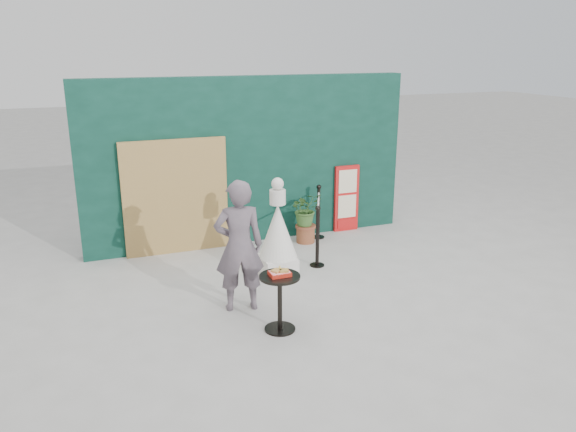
# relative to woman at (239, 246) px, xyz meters

# --- Properties ---
(ground) EXTENTS (60.00, 60.00, 0.00)m
(ground) POSITION_rel_woman_xyz_m (1.02, -0.40, -0.92)
(ground) COLOR #ADAAA5
(ground) RESTS_ON ground
(back_wall) EXTENTS (6.00, 0.30, 3.00)m
(back_wall) POSITION_rel_woman_xyz_m (1.02, 2.75, 0.58)
(back_wall) COLOR #0A2F24
(back_wall) RESTS_ON ground
(bamboo_fence) EXTENTS (1.80, 0.08, 2.00)m
(bamboo_fence) POSITION_rel_woman_xyz_m (-0.38, 2.54, 0.08)
(bamboo_fence) COLOR tan
(bamboo_fence) RESTS_ON ground
(woman) EXTENTS (0.73, 0.53, 1.83)m
(woman) POSITION_rel_woman_xyz_m (0.00, 0.00, 0.00)
(woman) COLOR #65565F
(woman) RESTS_ON ground
(menu_board) EXTENTS (0.50, 0.07, 1.30)m
(menu_board) POSITION_rel_woman_xyz_m (2.92, 2.56, -0.27)
(menu_board) COLOR red
(menu_board) RESTS_ON ground
(statue) EXTENTS (0.61, 0.61, 1.57)m
(statue) POSITION_rel_woman_xyz_m (0.91, 0.98, -0.28)
(statue) COLOR white
(statue) RESTS_ON ground
(cafe_table) EXTENTS (0.52, 0.52, 0.75)m
(cafe_table) POSITION_rel_woman_xyz_m (0.29, -0.78, -0.42)
(cafe_table) COLOR black
(cafe_table) RESTS_ON ground
(food_basket) EXTENTS (0.26, 0.19, 0.11)m
(food_basket) POSITION_rel_woman_xyz_m (0.30, -0.78, -0.13)
(food_basket) COLOR red
(food_basket) RESTS_ON cafe_table
(planter) EXTENTS (0.56, 0.48, 0.95)m
(planter) POSITION_rel_woman_xyz_m (1.91, 2.20, -0.37)
(planter) COLOR brown
(planter) RESTS_ON ground
(stanchion_barrier) EXTENTS (0.84, 1.54, 1.03)m
(stanchion_barrier) POSITION_rel_woman_xyz_m (1.93, 1.70, -0.42)
(stanchion_barrier) COLOR black
(stanchion_barrier) RESTS_ON ground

